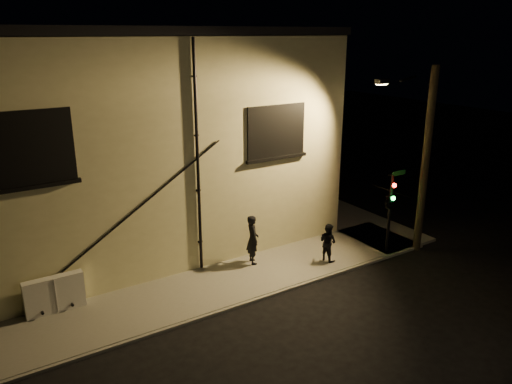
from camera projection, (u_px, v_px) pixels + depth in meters
ground at (286, 290)px, 17.42m from camera, size 90.00×90.00×0.00m
sidewalk at (249, 240)px, 21.54m from camera, size 21.00×16.00×0.12m
building at (111, 133)px, 21.74m from camera, size 16.20×12.23×8.80m
utility_cabinet at (55, 294)px, 15.73m from camera, size 1.82×0.31×1.20m
pedestrian_a at (253, 239)px, 18.97m from camera, size 0.63×0.80×1.93m
pedestrian_b at (328, 242)px, 19.27m from camera, size 0.69×0.82×1.50m
traffic_signal at (389, 200)px, 19.46m from camera, size 1.14×1.92×3.32m
streetlamp_pole at (423, 157)px, 19.54m from camera, size 2.03×1.40×7.47m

